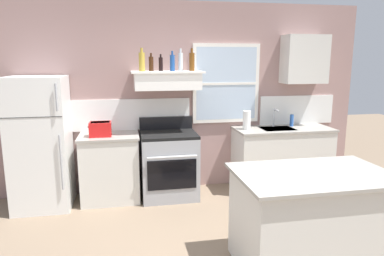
{
  "coord_description": "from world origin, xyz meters",
  "views": [
    {
      "loc": [
        -0.82,
        -2.81,
        1.9
      ],
      "look_at": [
        -0.05,
        1.2,
        1.1
      ],
      "focal_mm": 32.85,
      "sensor_mm": 36.0,
      "label": 1
    }
  ],
  "objects_px": {
    "bottle_champagne_gold_foil": "(142,61)",
    "bottle_brown_stout": "(151,63)",
    "refrigerator": "(41,143)",
    "toaster": "(100,129)",
    "dish_soap_bottle": "(292,120)",
    "bottle_blue_liqueur": "(172,63)",
    "paper_towel_roll": "(247,120)",
    "bottle_amber_wine": "(192,62)",
    "stove_range": "(169,164)",
    "bottle_balsamic_dark": "(161,64)",
    "bottle_clear_tall": "(181,61)",
    "kitchen_island": "(311,220)"
  },
  "relations": [
    {
      "from": "bottle_blue_liqueur",
      "to": "bottle_clear_tall",
      "type": "distance_m",
      "value": 0.16
    },
    {
      "from": "stove_range",
      "to": "paper_towel_roll",
      "type": "relative_size",
      "value": 4.04
    },
    {
      "from": "toaster",
      "to": "paper_towel_roll",
      "type": "xyz_separation_m",
      "value": [
        2.03,
        0.07,
        0.04
      ]
    },
    {
      "from": "bottle_champagne_gold_foil",
      "to": "bottle_balsamic_dark",
      "type": "height_order",
      "value": "bottle_champagne_gold_foil"
    },
    {
      "from": "bottle_champagne_gold_foil",
      "to": "dish_soap_bottle",
      "type": "relative_size",
      "value": 1.68
    },
    {
      "from": "paper_towel_roll",
      "to": "bottle_balsamic_dark",
      "type": "bearing_deg",
      "value": 175.92
    },
    {
      "from": "bottle_champagne_gold_foil",
      "to": "bottle_blue_liqueur",
      "type": "bearing_deg",
      "value": 1.52
    },
    {
      "from": "bottle_balsamic_dark",
      "to": "bottle_amber_wine",
      "type": "height_order",
      "value": "bottle_amber_wine"
    },
    {
      "from": "stove_range",
      "to": "bottle_champagne_gold_foil",
      "type": "distance_m",
      "value": 1.45
    },
    {
      "from": "bottle_brown_stout",
      "to": "toaster",
      "type": "bearing_deg",
      "value": -167.36
    },
    {
      "from": "toaster",
      "to": "bottle_clear_tall",
      "type": "bearing_deg",
      "value": 9.68
    },
    {
      "from": "toaster",
      "to": "bottle_brown_stout",
      "type": "bearing_deg",
      "value": 12.64
    },
    {
      "from": "refrigerator",
      "to": "bottle_brown_stout",
      "type": "distance_m",
      "value": 1.76
    },
    {
      "from": "bottle_brown_stout",
      "to": "kitchen_island",
      "type": "relative_size",
      "value": 0.17
    },
    {
      "from": "bottle_champagne_gold_foil",
      "to": "bottle_brown_stout",
      "type": "height_order",
      "value": "bottle_champagne_gold_foil"
    },
    {
      "from": "stove_range",
      "to": "bottle_amber_wine",
      "type": "distance_m",
      "value": 1.45
    },
    {
      "from": "bottle_blue_liqueur",
      "to": "bottle_clear_tall",
      "type": "xyz_separation_m",
      "value": [
        0.13,
        0.09,
        0.01
      ]
    },
    {
      "from": "bottle_clear_tall",
      "to": "bottle_amber_wine",
      "type": "xyz_separation_m",
      "value": [
        0.14,
        -0.09,
        -0.0
      ]
    },
    {
      "from": "bottle_clear_tall",
      "to": "bottle_amber_wine",
      "type": "height_order",
      "value": "same"
    },
    {
      "from": "stove_range",
      "to": "kitchen_island",
      "type": "distance_m",
      "value": 2.22
    },
    {
      "from": "dish_soap_bottle",
      "to": "kitchen_island",
      "type": "bearing_deg",
      "value": -111.36
    },
    {
      "from": "bottle_champagne_gold_foil",
      "to": "kitchen_island",
      "type": "xyz_separation_m",
      "value": [
        1.4,
        -1.99,
        -1.42
      ]
    },
    {
      "from": "bottle_clear_tall",
      "to": "bottle_balsamic_dark",
      "type": "bearing_deg",
      "value": -174.67
    },
    {
      "from": "toaster",
      "to": "bottle_amber_wine",
      "type": "bearing_deg",
      "value": 4.33
    },
    {
      "from": "refrigerator",
      "to": "bottle_brown_stout",
      "type": "height_order",
      "value": "bottle_brown_stout"
    },
    {
      "from": "refrigerator",
      "to": "bottle_champagne_gold_foil",
      "type": "distance_m",
      "value": 1.67
    },
    {
      "from": "bottle_balsamic_dark",
      "to": "paper_towel_roll",
      "type": "bearing_deg",
      "value": -4.08
    },
    {
      "from": "dish_soap_bottle",
      "to": "kitchen_island",
      "type": "height_order",
      "value": "dish_soap_bottle"
    },
    {
      "from": "toaster",
      "to": "bottle_champagne_gold_foil",
      "type": "height_order",
      "value": "bottle_champagne_gold_foil"
    },
    {
      "from": "bottle_balsamic_dark",
      "to": "kitchen_island",
      "type": "bearing_deg",
      "value": -61.19
    },
    {
      "from": "bottle_champagne_gold_foil",
      "to": "bottle_amber_wine",
      "type": "distance_m",
      "value": 0.67
    },
    {
      "from": "toaster",
      "to": "bottle_blue_liqueur",
      "type": "height_order",
      "value": "bottle_blue_liqueur"
    },
    {
      "from": "bottle_balsamic_dark",
      "to": "refrigerator",
      "type": "bearing_deg",
      "value": -174.67
    },
    {
      "from": "bottle_champagne_gold_foil",
      "to": "dish_soap_bottle",
      "type": "height_order",
      "value": "bottle_champagne_gold_foil"
    },
    {
      "from": "dish_soap_bottle",
      "to": "kitchen_island",
      "type": "relative_size",
      "value": 0.13
    },
    {
      "from": "stove_range",
      "to": "bottle_balsamic_dark",
      "type": "xyz_separation_m",
      "value": [
        -0.08,
        0.12,
        1.37
      ]
    },
    {
      "from": "stove_range",
      "to": "bottle_clear_tall",
      "type": "bearing_deg",
      "value": 37.12
    },
    {
      "from": "toaster",
      "to": "bottle_champagne_gold_foil",
      "type": "distance_m",
      "value": 1.04
    },
    {
      "from": "paper_towel_roll",
      "to": "dish_soap_bottle",
      "type": "height_order",
      "value": "paper_towel_roll"
    },
    {
      "from": "dish_soap_bottle",
      "to": "bottle_brown_stout",
      "type": "bearing_deg",
      "value": -179.46
    },
    {
      "from": "bottle_champagne_gold_foil",
      "to": "toaster",
      "type": "bearing_deg",
      "value": -171.75
    },
    {
      "from": "bottle_blue_liqueur",
      "to": "kitchen_island",
      "type": "distance_m",
      "value": 2.64
    },
    {
      "from": "bottle_blue_liqueur",
      "to": "paper_towel_roll",
      "type": "bearing_deg",
      "value": -0.96
    },
    {
      "from": "refrigerator",
      "to": "kitchen_island",
      "type": "xyz_separation_m",
      "value": [
        2.71,
        -1.93,
        -0.39
      ]
    },
    {
      "from": "bottle_clear_tall",
      "to": "stove_range",
      "type": "bearing_deg",
      "value": -142.88
    },
    {
      "from": "refrigerator",
      "to": "toaster",
      "type": "relative_size",
      "value": 5.71
    },
    {
      "from": "refrigerator",
      "to": "toaster",
      "type": "xyz_separation_m",
      "value": [
        0.75,
        -0.01,
        0.16
      ]
    },
    {
      "from": "bottle_balsamic_dark",
      "to": "bottle_blue_liqueur",
      "type": "relative_size",
      "value": 0.85
    },
    {
      "from": "bottle_amber_wine",
      "to": "dish_soap_bottle",
      "type": "relative_size",
      "value": 1.67
    },
    {
      "from": "paper_towel_roll",
      "to": "bottle_clear_tall",
      "type": "bearing_deg",
      "value": 173.17
    }
  ]
}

